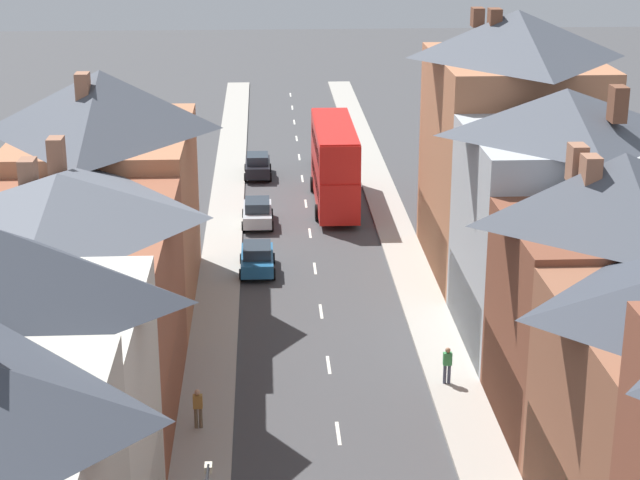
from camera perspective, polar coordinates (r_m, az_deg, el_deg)
The scene contains 11 objects.
pavement_left at distance 59.54m, azimuth -5.28°, elevation -0.88°, with size 2.20×104.00×0.14m, color #A8A399.
pavement_right at distance 59.98m, azimuth 4.51°, elevation -0.70°, with size 2.20×104.00×0.14m, color #A8A399.
centre_line_dashes at distance 57.69m, azimuth -0.27°, elevation -1.52°, with size 0.14×97.80×0.01m.
terrace_row_left at distance 34.05m, azimuth -15.71°, elevation -7.23°, with size 8.00×51.04×12.11m.
double_decker_bus_lead at distance 67.87m, azimuth 0.76°, elevation 4.12°, with size 2.74×10.80×5.30m.
car_near_blue at distance 64.68m, azimuth -3.36°, elevation 1.49°, with size 1.90×4.03×1.62m.
car_near_silver at distance 75.11m, azimuth -3.34°, elevation 3.99°, with size 1.90×4.00×1.68m.
car_parked_left_a at distance 56.97m, azimuth -3.37°, elevation -0.97°, with size 1.90×3.87×1.60m.
car_mid_black at distance 77.49m, azimuth 0.30°, elevation 4.49°, with size 1.90×4.04×1.67m.
pedestrian_mid_left at distance 41.28m, azimuth -6.53°, elevation -8.82°, with size 0.36×0.22×1.61m.
pedestrian_mid_right at distance 44.70m, azimuth 6.81°, elevation -6.56°, with size 0.36×0.22×1.61m.
Camera 1 is at (-2.63, -17.98, 20.17)m, focal length 60.00 mm.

